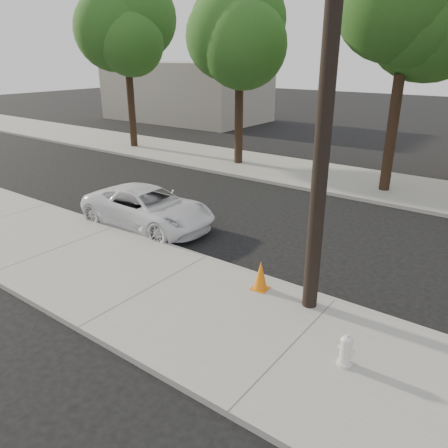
# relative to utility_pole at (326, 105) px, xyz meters

# --- Properties ---
(ground) EXTENTS (120.00, 120.00, 0.00)m
(ground) POSITION_rel_utility_pole_xyz_m (-3.60, 2.70, -4.70)
(ground) COLOR black
(ground) RESTS_ON ground
(near_sidewalk) EXTENTS (90.00, 4.40, 0.15)m
(near_sidewalk) POSITION_rel_utility_pole_xyz_m (-3.60, -1.60, -4.62)
(near_sidewalk) COLOR gray
(near_sidewalk) RESTS_ON ground
(far_sidewalk) EXTENTS (90.00, 5.00, 0.15)m
(far_sidewalk) POSITION_rel_utility_pole_xyz_m (-3.60, 11.20, -4.62)
(far_sidewalk) COLOR gray
(far_sidewalk) RESTS_ON ground
(curb_near) EXTENTS (90.00, 0.12, 0.16)m
(curb_near) POSITION_rel_utility_pole_xyz_m (-3.60, 0.60, -4.62)
(curb_near) COLOR #9E9B93
(curb_near) RESTS_ON ground
(building_far) EXTENTS (14.00, 8.00, 5.00)m
(building_far) POSITION_rel_utility_pole_xyz_m (-23.60, 22.70, -2.20)
(building_far) COLOR gray
(building_far) RESTS_ON ground
(utility_pole) EXTENTS (1.40, 0.34, 9.00)m
(utility_pole) POSITION_rel_utility_pole_xyz_m (0.00, 0.00, 0.00)
(utility_pole) COLOR black
(utility_pole) RESTS_ON near_sidewalk
(tree_a) EXTENTS (4.65, 4.50, 9.00)m
(tree_a) POSITION_rel_utility_pole_xyz_m (-17.40, 10.55, 1.83)
(tree_a) COLOR black
(tree_a) RESTS_ON far_sidewalk
(tree_b) EXTENTS (4.34, 4.20, 8.45)m
(tree_b) POSITION_rel_utility_pole_xyz_m (-9.41, 10.76, 1.45)
(tree_b) COLOR black
(tree_b) RESTS_ON far_sidewalk
(tree_c) EXTENTS (4.96, 4.80, 9.55)m
(tree_c) POSITION_rel_utility_pole_xyz_m (-1.38, 10.34, 2.21)
(tree_c) COLOR black
(tree_c) RESTS_ON far_sidewalk
(police_cruiser) EXTENTS (4.98, 2.41, 1.37)m
(police_cruiser) POSITION_rel_utility_pole_xyz_m (-6.96, 1.61, -4.02)
(police_cruiser) COLOR white
(police_cruiser) RESTS_ON ground
(fire_hydrant) EXTENTS (0.32, 0.30, 0.62)m
(fire_hydrant) POSITION_rel_utility_pole_xyz_m (1.48, -1.53, -4.25)
(fire_hydrant) COLOR silver
(fire_hydrant) RESTS_ON near_sidewalk
(traffic_cone) EXTENTS (0.40, 0.40, 0.76)m
(traffic_cone) POSITION_rel_utility_pole_xyz_m (-1.33, -0.05, -4.18)
(traffic_cone) COLOR orange
(traffic_cone) RESTS_ON near_sidewalk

